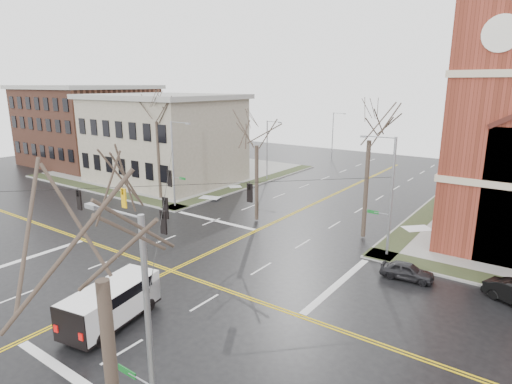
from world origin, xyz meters
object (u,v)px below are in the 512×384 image
Objects in this scene: tree_nw_near at (257,140)px; cargo_van at (114,300)px; streetlight_north_a at (268,148)px; tree_ne at (370,134)px; parked_car_a at (407,271)px; tree_nw_far at (156,116)px; signal_pole_ne at (389,193)px; streetlight_north_b at (333,134)px; signal_pole_se at (146,340)px; tree_se at (100,261)px; signal_pole_nw at (174,162)px.

cargo_van is at bearing -78.10° from tree_nw_near.
tree_ne is at bearing -35.70° from streetlight_north_a.
parked_car_a is 30.88m from tree_nw_far.
tree_ne is at bearing 135.91° from signal_pole_ne.
streetlight_north_b is 56.04m from cargo_van.
tree_nw_far reaches higher than tree_ne.
streetlight_north_b is (-21.97, 59.50, -0.48)m from signal_pole_se.
tree_nw_near is at bearing -0.76° from tree_nw_far.
tree_nw_far is 38.10m from tree_se.
signal_pole_nw is at bearing 134.55° from signal_pole_se.
cargo_van is 14.07m from tree_se.
signal_pole_ne is 1.12× the size of streetlight_north_b.
streetlight_north_a is 2.31× the size of parked_car_a.
tree_nw_far reaches higher than signal_pole_ne.
streetlight_north_a is 0.68× the size of tree_se.
signal_pole_se is (0.00, -23.00, 0.00)m from signal_pole_ne.
tree_nw_far is (-4.64, -15.04, 4.90)m from streetlight_north_a.
tree_ne is (19.81, 2.74, 3.97)m from signal_pole_nw.
streetlight_north_a is at bearing 72.84° from tree_nw_far.
streetlight_north_a is at bearing 144.30° from tree_ne.
signal_pole_se reaches higher than streetlight_north_b.
tree_se is at bearing -69.58° from streetlight_north_b.
signal_pole_se is 1.12× the size of streetlight_north_a.
cargo_van is (-8.95, 5.09, -3.65)m from signal_pole_se.
tree_se is (22.86, -61.40, 4.08)m from streetlight_north_b.
cargo_van reaches higher than parked_car_a.
tree_nw_near is 10.33m from tree_ne.
cargo_van is 27.43m from tree_nw_far.
streetlight_north_b is at bearing 92.99° from cargo_van.
tree_nw_near is at bearing 118.15° from signal_pole_se.
tree_nw_far is 1.10× the size of tree_se.
signal_pole_ne is at bearing -3.14° from tree_nw_far.
signal_pole_nw is 6.12m from tree_nw_far.
tree_nw_near is at bearing -171.78° from tree_ne.
signal_pole_se reaches higher than parked_car_a.
streetlight_north_b is at bearing 88.95° from signal_pole_nw.
tree_nw_near is at bearing 68.50° from parked_car_a.
signal_pole_nw is 1.12× the size of streetlight_north_b.
signal_pole_nw is 16.52m from streetlight_north_a.
cargo_van is 22.85m from tree_ne.
tree_nw_far is at bearing 179.24° from tree_nw_near.
signal_pole_se is at bearing 114.83° from tree_se.
tree_ne is at bearing 3.10° from tree_nw_far.
tree_nw_far is at bearing -107.16° from streetlight_north_a.
tree_ne is (-2.83, 25.74, 3.97)m from signal_pole_se.
cargo_van is at bearing 144.56° from tree_se.
signal_pole_se is 10.92m from cargo_van.
tree_nw_near reaches higher than streetlight_north_b.
signal_pole_se is 1.12× the size of streetlight_north_b.
streetlight_north_b is at bearing 110.42° from tree_se.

